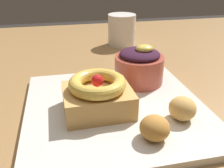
# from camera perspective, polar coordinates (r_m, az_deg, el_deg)

# --- Properties ---
(dining_table) EXTENTS (1.33, 0.99, 0.73)m
(dining_table) POSITION_cam_1_polar(r_m,az_deg,el_deg) (0.58, -2.58, -6.24)
(dining_table) COLOR olive
(dining_table) RESTS_ON ground_plane
(front_plate) EXTENTS (0.28, 0.28, 0.01)m
(front_plate) POSITION_cam_1_polar(r_m,az_deg,el_deg) (0.40, 0.61, -5.57)
(front_plate) COLOR silver
(front_plate) RESTS_ON dining_table
(cake_slice) EXTENTS (0.10, 0.09, 0.06)m
(cake_slice) POSITION_cam_1_polar(r_m,az_deg,el_deg) (0.37, -3.31, -2.54)
(cake_slice) COLOR tan
(cake_slice) RESTS_ON front_plate
(berry_ramekin) EXTENTS (0.09, 0.09, 0.07)m
(berry_ramekin) POSITION_cam_1_polar(r_m,az_deg,el_deg) (0.47, 6.24, 4.17)
(berry_ramekin) COLOR #B24C3D
(berry_ramekin) RESTS_ON front_plate
(fritter_front) EXTENTS (0.04, 0.04, 0.03)m
(fritter_front) POSITION_cam_1_polar(r_m,az_deg,el_deg) (0.33, 9.76, -9.86)
(fritter_front) COLOR #BC7F38
(fritter_front) RESTS_ON front_plate
(fritter_middle) EXTENTS (0.04, 0.04, 0.03)m
(fritter_middle) POSITION_cam_1_polar(r_m,az_deg,el_deg) (0.37, 15.82, -5.41)
(fritter_middle) COLOR tan
(fritter_middle) RESTS_ON front_plate
(coffee_mug) EXTENTS (0.08, 0.08, 0.09)m
(coffee_mug) POSITION_cam_1_polar(r_m,az_deg,el_deg) (0.73, 2.24, 12.25)
(coffee_mug) COLOR silver
(coffee_mug) RESTS_ON dining_table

